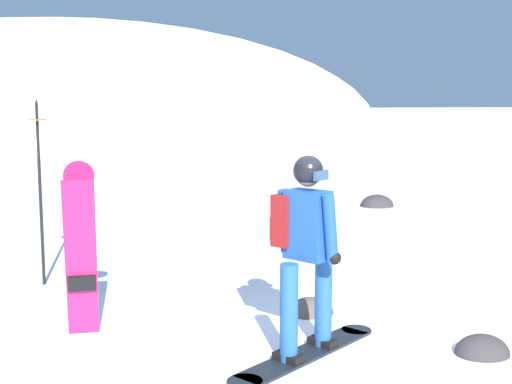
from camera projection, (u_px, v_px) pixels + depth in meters
The scene contains 8 objects.
ground_plane at pixel (341, 346), 6.03m from camera, with size 300.00×300.00×0.00m, color white.
ridge_peak_main at pixel (76, 133), 43.79m from camera, with size 39.13×35.21×14.02m.
snowboarder_main at pixel (304, 250), 5.70m from camera, with size 1.54×1.20×1.71m.
spare_snowboard at pixel (81, 250), 6.12m from camera, with size 0.28×0.39×1.62m.
piste_marker_near at pixel (40, 180), 7.85m from camera, with size 0.20×0.20×2.20m.
rock_dark at pixel (377, 206), 13.83m from camera, with size 0.68×0.58×0.48m.
rock_mid at pixel (310, 313), 6.93m from camera, with size 0.48×0.41×0.33m.
rock_small at pixel (482, 354), 5.83m from camera, with size 0.48×0.41×0.34m.
Camera 1 is at (-1.99, -5.49, 2.18)m, focal length 47.64 mm.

